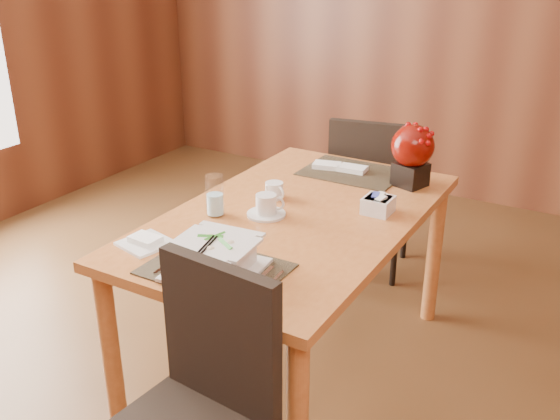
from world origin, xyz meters
The scene contains 14 objects.
back_wall centered at (0.00, 3.00, 1.40)m, with size 5.00×0.02×2.80m, color brown.
dining_table centered at (0.00, 0.60, 0.65)m, with size 0.90×1.50×0.75m.
placemat_near centered at (0.00, 0.05, 0.75)m, with size 0.45×0.33×0.01m, color black.
placemat_far centered at (0.00, 1.15, 0.75)m, with size 0.45×0.33×0.01m, color black.
soup_setting centered at (0.01, 0.03, 0.81)m, with size 0.31×0.31×0.11m.
coffee_cup centered at (-0.09, 0.52, 0.79)m, with size 0.15×0.15×0.09m.
water_glass centered at (-0.26, 0.42, 0.83)m, with size 0.07×0.07×0.17m, color white.
creamer_jug centered at (-0.15, 0.69, 0.79)m, with size 0.10×0.10×0.07m, color silver, non-canonical shape.
sugar_caddy centered at (0.28, 0.77, 0.78)m, with size 0.11×0.11×0.07m, color silver.
berry_decor centered at (0.29, 1.13, 0.91)m, with size 0.19×0.19×0.28m.
napkins_far centered at (-0.06, 1.15, 0.77)m, with size 0.26×0.09×0.02m, color white, non-canonical shape.
bread_plate centered at (-0.33, 0.08, 0.76)m, with size 0.16×0.16×0.01m, color silver.
near_chair centered at (0.17, -0.29, 0.52)m, with size 0.47×0.47×0.93m.
far_chair centered at (-0.07, 1.57, 0.52)m, with size 0.50×0.50×0.92m.
Camera 1 is at (1.10, -1.41, 1.74)m, focal length 40.00 mm.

